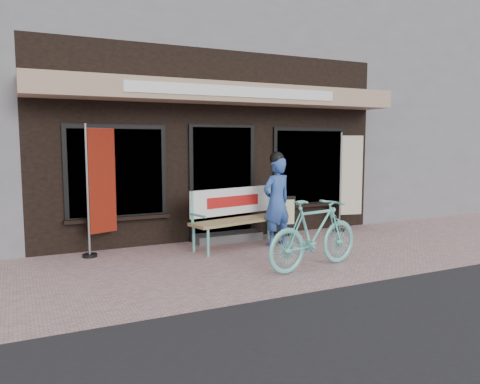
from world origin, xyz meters
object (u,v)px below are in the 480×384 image
bench (237,212)px  bicycle (314,234)px  person (277,200)px  nobori_cream (350,181)px  nobori_red (100,188)px  menu_stand (285,216)px

bench → bicycle: 1.90m
person → bench: bearing=149.3°
bench → bicycle: (0.38, -1.86, -0.09)m
bench → nobori_cream: (2.73, 0.27, 0.45)m
nobori_red → menu_stand: bearing=-21.9°
bicycle → menu_stand: bearing=-31.1°
bench → nobori_cream: 2.78m
nobori_cream → person: bearing=-153.1°
nobori_red → menu_stand: nobori_red is taller
nobori_cream → menu_stand: 1.63m
menu_stand → bicycle: bearing=-99.4°
bench → bicycle: same height
bench → person: person is taller
bicycle → nobori_red: (-2.70, 2.25, 0.60)m
person → menu_stand: size_ratio=2.12×
person → menu_stand: (0.58, 0.63, -0.43)m
bench → menu_stand: size_ratio=2.48×
person → nobori_cream: bearing=3.6°
person → nobori_red: (-2.99, 0.65, 0.28)m
nobori_red → nobori_cream: size_ratio=1.05×
nobori_cream → menu_stand: nobori_cream is taller
nobori_red → menu_stand: (3.57, -0.01, -0.71)m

